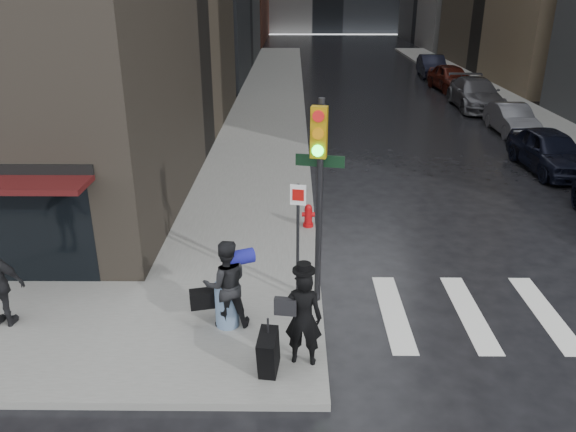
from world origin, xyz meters
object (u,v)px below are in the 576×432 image
Objects in this scene: parked_car_3 at (475,94)px; parked_car_4 at (451,78)px; parked_car_1 at (550,151)px; fire_hydrant at (308,217)px; traffic_light at (317,178)px; parked_car_5 at (432,66)px; parked_car_2 at (511,119)px; man_jeans at (226,284)px; man_overcoat at (296,323)px.

parked_car_4 reaches higher than parked_car_3.
fire_hydrant is at bearing -149.94° from parked_car_1.
traffic_light is 4.72m from fire_hydrant.
parked_car_3 is at bearing 84.88° from parked_car_1.
parked_car_4 reaches higher than parked_car_5.
traffic_light is 6.60× the size of fire_hydrant.
parked_car_2 reaches higher than fire_hydrant.
traffic_light is 0.91× the size of parked_car_5.
parked_car_3 is at bearing -131.34° from man_jeans.
man_overcoat is at bearing -130.42° from parked_car_1.
parked_car_1 is 0.80× the size of parked_car_3.
parked_car_1 is 5.66m from parked_car_2.
man_jeans is at bearing -142.23° from traffic_light.
parked_car_4 reaches higher than parked_car_2.
parked_car_4 is at bearing 85.66° from parked_car_1.
parked_car_3 is (9.56, 20.85, -2.12)m from traffic_light.
man_overcoat reaches higher than fire_hydrant.
man_jeans is 34.92m from parked_car_5.
parked_car_3 is at bearing -105.60° from man_overcoat.
parked_car_4 is at bearing 91.47° from parked_car_3.
parked_car_4 is 1.01× the size of parked_car_5.
parked_car_3 is 5.62m from parked_car_4.
traffic_light is 13.29m from parked_car_1.
parked_car_3 is at bearing 76.65° from traffic_light.
traffic_light is at bearing -103.25° from parked_car_5.
parked_car_5 is at bearing 86.09° from parked_car_1.
parked_car_5 is (10.12, 34.21, -0.21)m from man_overcoat.
parked_car_4 is (11.41, 27.35, -0.25)m from man_jeans.
parked_car_2 is (9.55, 15.23, -2.26)m from traffic_light.
traffic_light reaches higher than man_overcoat.
man_overcoat is 1.84m from man_jeans.
parked_car_4 is (0.09, 11.25, 0.15)m from parked_car_2.
man_jeans is at bearing -109.39° from fire_hydrant.
parked_car_5 is (9.76, 28.09, 0.34)m from fire_hydrant.
parked_car_5 reaches higher than parked_car_2.
traffic_light is at bearing -112.26° from parked_car_3.
parked_car_2 is (9.96, 17.34, -0.32)m from man_overcoat.
man_overcoat is 0.45× the size of parked_car_1.
traffic_light is at bearing -167.32° from man_jeans.
parked_car_1 is 0.94× the size of parked_car_5.
parked_car_2 is 0.73× the size of parked_car_3.
parked_car_2 is 5.63m from parked_car_3.
parked_car_4 is (9.65, 26.48, -2.12)m from traffic_light.
parked_car_4 reaches higher than fire_hydrant.
man_overcoat reaches higher than parked_car_3.
parked_car_3 is at bearing -87.22° from parked_car_5.
fire_hydrant is 0.16× the size of parked_car_2.
parked_car_1 is 22.51m from parked_car_5.
man_jeans is 0.33× the size of parked_car_3.
traffic_light is (1.76, 0.88, 1.86)m from man_jeans.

